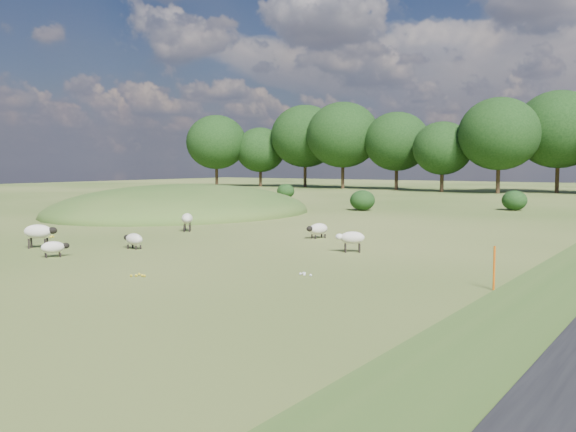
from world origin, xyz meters
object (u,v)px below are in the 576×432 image
object	(u,v)px
marker_post	(494,268)
sheep_4	(54,247)
sheep_2	(134,239)
sheep_0	(187,219)
sheep_3	(318,229)
sheep_1	(39,232)
sheep_5	(352,238)

from	to	relation	value
marker_post	sheep_4	distance (m)	15.36
sheep_2	sheep_4	size ratio (longest dim) A/B	1.07
sheep_0	sheep_3	bearing A→B (deg)	-120.75
sheep_3	sheep_0	bearing A→B (deg)	-62.74
marker_post	sheep_3	distance (m)	12.68
marker_post	sheep_4	bearing A→B (deg)	-169.63
sheep_1	sheep_5	world-z (taller)	sheep_1
sheep_3	sheep_5	bearing A→B (deg)	65.41
sheep_4	sheep_2	bearing A→B (deg)	15.17
sheep_2	sheep_5	world-z (taller)	sheep_5
sheep_0	sheep_4	world-z (taller)	sheep_0
sheep_1	sheep_4	xyz separation A→B (m)	(2.61, -1.23, -0.30)
marker_post	sheep_4	xyz separation A→B (m)	(-15.11, -2.76, -0.23)
sheep_1	sheep_5	xyz separation A→B (m)	(11.06, 5.91, -0.11)
sheep_0	sheep_5	bearing A→B (deg)	-141.14
sheep_2	sheep_4	xyz separation A→B (m)	(-0.73, -3.19, -0.03)
sheep_0	sheep_5	size ratio (longest dim) A/B	1.08
marker_post	sheep_2	distance (m)	14.39
sheep_0	sheep_4	distance (m)	9.56
sheep_1	sheep_3	world-z (taller)	sheep_1
marker_post	sheep_2	bearing A→B (deg)	178.30
sheep_3	sheep_5	size ratio (longest dim) A/B	1.10
sheep_0	sheep_2	bearing A→B (deg)	164.94
sheep_1	sheep_4	distance (m)	2.90
sheep_0	sheep_4	xyz separation A→B (m)	(2.04, -9.34, -0.27)
sheep_1	sheep_2	bearing A→B (deg)	-5.26
sheep_1	sheep_4	size ratio (longest dim) A/B	1.27
sheep_2	sheep_4	distance (m)	3.27
sheep_1	sheep_2	world-z (taller)	sheep_1
sheep_0	sheep_1	size ratio (longest dim) A/B	0.93
sheep_3	sheep_5	distance (m)	4.75
marker_post	sheep_5	world-z (taller)	marker_post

